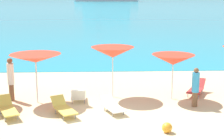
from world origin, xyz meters
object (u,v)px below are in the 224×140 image
at_px(umbrella_2, 36,58).
at_px(lounge_chair_1, 112,106).
at_px(lounge_chair_3, 8,108).
at_px(beachgoer_0, 195,86).
at_px(lounge_chair_5, 196,88).
at_px(beachgoer_4, 11,78).
at_px(umbrella_4, 173,60).
at_px(lounge_chair_6, 63,108).
at_px(umbrella_3, 113,52).
at_px(beach_ball, 167,128).
at_px(lounge_chair_4, 78,96).

bearing_deg(umbrella_2, lounge_chair_1, -23.34).
distance_m(lounge_chair_3, beachgoer_0, 7.67).
xyz_separation_m(lounge_chair_3, beachgoer_0, (7.61, 0.79, 0.58)).
height_order(lounge_chair_5, beachgoer_4, beachgoer_4).
height_order(umbrella_4, lounge_chair_6, umbrella_4).
height_order(lounge_chair_6, beachgoer_0, beachgoer_0).
xyz_separation_m(umbrella_3, beach_ball, (1.67, -4.34, -1.91)).
bearing_deg(umbrella_3, umbrella_4, -9.46).
bearing_deg(beachgoer_4, beach_ball, 147.15).
relative_size(umbrella_3, lounge_chair_6, 1.35).
xyz_separation_m(umbrella_4, lounge_chair_1, (-2.78, -1.69, -1.54)).
height_order(umbrella_2, lounge_chair_3, umbrella_2).
bearing_deg(beachgoer_0, beach_ball, 9.51).
bearing_deg(lounge_chair_6, umbrella_2, 102.32).
height_order(umbrella_3, lounge_chair_4, umbrella_3).
relative_size(umbrella_4, lounge_chair_3, 1.15).
xyz_separation_m(lounge_chair_5, beachgoer_4, (-8.51, -0.55, 0.74)).
bearing_deg(lounge_chair_4, beachgoer_4, -12.83).
distance_m(lounge_chair_3, beach_ball, 6.20).
relative_size(lounge_chair_5, beachgoer_4, 0.89).
relative_size(lounge_chair_6, beach_ball, 4.81).
relative_size(umbrella_3, beachgoer_0, 1.39).
xyz_separation_m(lounge_chair_1, lounge_chair_4, (-1.44, 1.32, 0.03)).
distance_m(umbrella_4, beachgoer_4, 7.25).
distance_m(umbrella_3, lounge_chair_3, 5.16).
bearing_deg(lounge_chair_4, lounge_chair_3, 26.06).
bearing_deg(beach_ball, lounge_chair_5, 62.96).
height_order(umbrella_3, lounge_chair_3, umbrella_3).
height_order(lounge_chair_3, beach_ball, lounge_chair_3).
xyz_separation_m(umbrella_3, beachgoer_4, (-4.54, -0.38, -1.04)).
bearing_deg(beachgoer_0, lounge_chair_4, -57.30).
height_order(beachgoer_4, beach_ball, beachgoer_4).
distance_m(umbrella_2, lounge_chair_3, 2.50).
bearing_deg(lounge_chair_6, lounge_chair_1, -18.27).
height_order(umbrella_3, lounge_chair_6, umbrella_3).
bearing_deg(lounge_chair_5, beachgoer_4, -147.93).
distance_m(lounge_chair_3, beachgoer_4, 2.17).
distance_m(lounge_chair_5, beachgoer_4, 8.56).
height_order(umbrella_4, lounge_chair_1, umbrella_4).
relative_size(beachgoer_0, beach_ball, 4.67).
distance_m(beachgoer_0, beach_ball, 3.31).
height_order(umbrella_2, beachgoer_0, umbrella_2).
bearing_deg(umbrella_3, lounge_chair_5, 2.46).
xyz_separation_m(umbrella_4, beach_ball, (-1.00, -3.89, -1.63)).
relative_size(umbrella_4, beachgoer_0, 1.22).
bearing_deg(umbrella_3, lounge_chair_1, -92.96).
bearing_deg(lounge_chair_6, beach_ball, -53.50).
bearing_deg(umbrella_4, lounge_chair_1, -148.76).
bearing_deg(lounge_chair_3, lounge_chair_6, -24.99).
distance_m(lounge_chair_1, lounge_chair_4, 1.95).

